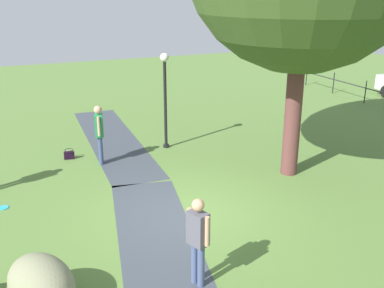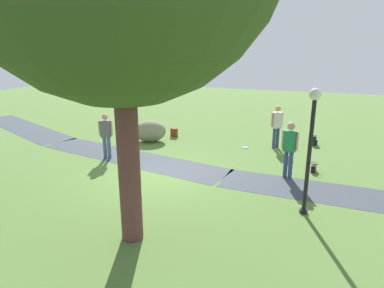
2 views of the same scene
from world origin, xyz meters
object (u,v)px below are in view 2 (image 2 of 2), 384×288
at_px(backpack_by_boulder, 174,133).
at_px(handbag_on_grass, 314,168).
at_px(woman_with_handbag, 290,146).
at_px(man_near_boulder, 106,133).
at_px(lawn_boulder, 150,131).
at_px(passerby_on_path, 277,124).
at_px(lamp_post, 311,138).
at_px(spare_backpack_on_lawn, 314,141).
at_px(frisbee_on_grass, 245,147).

bearing_deg(backpack_by_boulder, handbag_on_grass, 157.16).
xyz_separation_m(woman_with_handbag, man_near_boulder, (6.52, 0.32, -0.08)).
bearing_deg(woman_with_handbag, lawn_boulder, -20.83).
bearing_deg(lawn_boulder, backpack_by_boulder, -120.29).
distance_m(lawn_boulder, handbag_on_grass, 7.02).
bearing_deg(man_near_boulder, passerby_on_path, -148.33).
height_order(woman_with_handbag, backpack_by_boulder, woman_with_handbag).
distance_m(lamp_post, backpack_by_boulder, 8.53).
relative_size(lawn_boulder, spare_backpack_on_lawn, 4.16).
relative_size(woman_with_handbag, spare_backpack_on_lawn, 4.54).
xyz_separation_m(lamp_post, passerby_on_path, (1.38, -5.54, -0.93)).
relative_size(lamp_post, frisbee_on_grass, 12.87).
distance_m(handbag_on_grass, spare_backpack_on_lawn, 3.39).
relative_size(man_near_boulder, spare_backpack_on_lawn, 4.26).
bearing_deg(spare_backpack_on_lawn, lamp_post, 89.16).
bearing_deg(woman_with_handbag, handbag_on_grass, -132.94).
bearing_deg(frisbee_on_grass, passerby_on_path, -162.19).
height_order(man_near_boulder, handbag_on_grass, man_near_boulder).
bearing_deg(man_near_boulder, frisbee_on_grass, -145.26).
xyz_separation_m(woman_with_handbag, passerby_on_path, (0.77, -3.23, -0.04)).
distance_m(lawn_boulder, woman_with_handbag, 6.53).
height_order(man_near_boulder, spare_backpack_on_lawn, man_near_boulder).
bearing_deg(handbag_on_grass, backpack_by_boulder, -22.84).
bearing_deg(passerby_on_path, backpack_by_boulder, -2.75).
bearing_deg(spare_backpack_on_lawn, passerby_on_path, 34.25).
relative_size(woman_with_handbag, man_near_boulder, 1.07).
bearing_deg(handbag_on_grass, passerby_on_path, -56.95).
relative_size(passerby_on_path, handbag_on_grass, 5.26).
height_order(man_near_boulder, backpack_by_boulder, man_near_boulder).
relative_size(lawn_boulder, handbag_on_grass, 4.98).
distance_m(lawn_boulder, spare_backpack_on_lawn, 7.06).
distance_m(backpack_by_boulder, frisbee_on_grass, 3.52).
height_order(backpack_by_boulder, frisbee_on_grass, backpack_by_boulder).
xyz_separation_m(lawn_boulder, frisbee_on_grass, (-4.12, -0.53, -0.46)).
xyz_separation_m(lamp_post, frisbee_on_grass, (2.57, -5.16, -1.95)).
distance_m(woman_with_handbag, spare_backpack_on_lawn, 4.38).
relative_size(man_near_boulder, passerby_on_path, 0.97).
xyz_separation_m(spare_backpack_on_lawn, frisbee_on_grass, (2.66, 1.39, -0.18)).
bearing_deg(spare_backpack_on_lawn, backpack_by_boulder, 7.30).
bearing_deg(handbag_on_grass, woman_with_handbag, 47.06).
xyz_separation_m(lawn_boulder, spare_backpack_on_lawn, (-6.79, -1.92, -0.28)).
bearing_deg(man_near_boulder, spare_backpack_on_lawn, -147.79).
distance_m(passerby_on_path, backpack_by_boulder, 4.72).
distance_m(man_near_boulder, backpack_by_boulder, 4.01).
bearing_deg(lamp_post, lawn_boulder, -34.69).
bearing_deg(woman_with_handbag, frisbee_on_grass, -55.53).
bearing_deg(frisbee_on_grass, backpack_by_boulder, -9.89).
bearing_deg(woman_with_handbag, lamp_post, 104.82).
bearing_deg(backpack_by_boulder, spare_backpack_on_lawn, -172.70).
height_order(woman_with_handbag, spare_backpack_on_lawn, woman_with_handbag).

